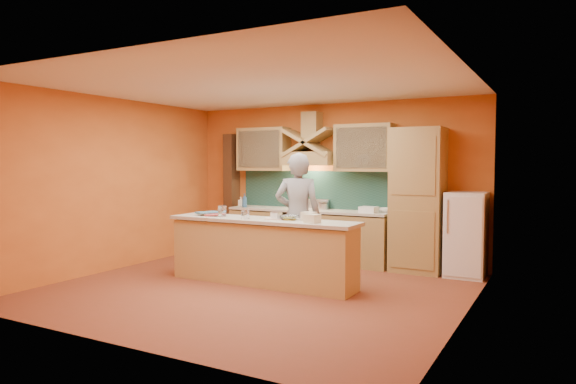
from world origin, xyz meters
The scene contains 36 objects.
floor centered at (0.00, 0.00, 0.00)m, with size 5.50×5.00×0.01m, color brown.
ceiling centered at (0.00, 0.00, 2.80)m, with size 5.50×5.00×0.01m, color white.
wall_back centered at (0.00, 2.50, 1.40)m, with size 5.50×0.02×2.80m, color orange.
wall_front centered at (0.00, -2.50, 1.40)m, with size 5.50×0.02×2.80m, color orange.
wall_left centered at (-2.75, 0.00, 1.40)m, with size 0.02×5.00×2.80m, color orange.
wall_right centered at (2.75, 0.00, 1.40)m, with size 0.02×5.00×2.80m, color orange.
base_cabinet_left centered at (-1.25, 2.20, 0.43)m, with size 1.10×0.60×0.86m, color #AB894E.
base_cabinet_right centered at (0.65, 2.20, 0.43)m, with size 1.10×0.60×0.86m, color #AB894E.
counter_top centered at (-0.30, 2.20, 0.90)m, with size 3.00×0.62×0.04m, color beige.
stove centered at (-0.30, 2.20, 0.45)m, with size 0.60×0.58×0.90m, color black.
backsplash centered at (-0.30, 2.48, 1.25)m, with size 3.00×0.03×0.70m, color #1B3B34.
range_hood centered at (-0.30, 2.25, 1.82)m, with size 0.92×0.50×0.24m, color #AB894E.
hood_chimney centered at (-0.30, 2.35, 2.40)m, with size 0.30×0.30×0.50m, color #AB894E.
upper_cabinet_left centered at (-1.30, 2.33, 2.00)m, with size 1.00×0.35×0.80m, color #AB894E.
upper_cabinet_right centered at (0.70, 2.33, 2.00)m, with size 1.00×0.35×0.80m, color #AB894E.
pantry_column centered at (1.65, 2.20, 1.15)m, with size 0.80×0.60×2.30m, color #AB894E.
fridge centered at (2.40, 2.20, 0.65)m, with size 0.58×0.60×1.30m, color white.
trim_column_left centered at (-2.05, 2.35, 1.15)m, with size 0.20×0.30×2.30m, color #472816.
island_body centered at (-0.10, 0.30, 0.44)m, with size 2.80×0.55×0.88m, color tan.
island_top centered at (-0.10, 0.30, 0.92)m, with size 2.90×0.62×0.05m, color beige.
person centered at (0.22, 0.81, 0.95)m, with size 0.69×0.45×1.90m, color gray.
pot_large centered at (-0.53, 2.25, 0.97)m, with size 0.21×0.21×0.14m, color silver.
pot_small centered at (-0.06, 2.29, 0.97)m, with size 0.18×0.18×0.13m, color silver.
soap_bottle_a centered at (-1.75, 2.22, 1.01)m, with size 0.08×0.08×0.17m, color white.
soap_bottle_b centered at (-1.53, 2.01, 1.05)m, with size 0.10×0.10×0.25m, color #2F5983.
bowl_back centered at (1.08, 2.32, 0.96)m, with size 0.23×0.23×0.07m, color white.
dish_rack centered at (0.85, 2.13, 0.97)m, with size 0.28×0.22×0.10m, color white.
book_lower centered at (-1.06, 0.28, 0.96)m, with size 0.22×0.30×0.03m, color #C34745.
book_upper centered at (-1.22, 0.41, 0.98)m, with size 0.25×0.35×0.03m, color teal.
jar_large centered at (-0.77, 0.25, 1.03)m, with size 0.12×0.12×0.16m, color white.
jar_small centered at (-0.30, 0.17, 1.01)m, with size 0.12×0.12×0.13m, color white.
kitchen_scale centered at (0.13, 0.32, 1.00)m, with size 0.12×0.12×0.10m, color silver.
mixing_bowl centered at (0.32, 0.35, 0.98)m, with size 0.25×0.25×0.06m, color silver.
cloth centered at (0.10, 0.33, 0.95)m, with size 0.25×0.19×0.02m, color beige.
grocery_bag_a centered at (0.61, 0.38, 1.01)m, with size 0.19×0.15×0.12m, color beige.
grocery_bag_b centered at (0.77, 0.17, 1.00)m, with size 0.19×0.15×0.12m, color beige.
Camera 1 is at (3.73, -5.95, 1.75)m, focal length 32.00 mm.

